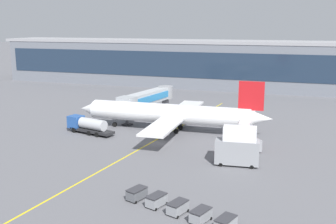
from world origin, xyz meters
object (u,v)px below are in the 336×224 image
(fuel_tanker, at_px, (88,125))
(baggage_cart_3, at_px, (201,215))
(catering_lift, at_px, (238,147))
(baggage_cart_2, at_px, (178,207))
(baggage_cart_0, at_px, (137,194))
(main_airliner, at_px, (170,114))
(crew_van, at_px, (250,143))
(baggage_cart_1, at_px, (156,200))
(baggage_cart_4, at_px, (226,224))

(fuel_tanker, height_order, baggage_cart_3, fuel_tanker)
(catering_lift, relative_size, baggage_cart_2, 2.35)
(fuel_tanker, height_order, baggage_cart_0, fuel_tanker)
(baggage_cart_3, bearing_deg, baggage_cart_0, 161.61)
(baggage_cart_0, bearing_deg, fuel_tanker, 130.54)
(fuel_tanker, xyz_separation_m, baggage_cart_2, (28.19, -27.88, -0.96))
(main_airliner, height_order, baggage_cart_3, main_airliner)
(crew_van, distance_m, baggage_cart_3, 28.40)
(baggage_cart_1, distance_m, baggage_cart_3, 6.40)
(crew_van, xyz_separation_m, catering_lift, (-0.81, -8.55, 1.75))
(crew_van, distance_m, baggage_cart_0, 27.51)
(catering_lift, distance_m, baggage_cart_4, 21.05)
(main_airliner, xyz_separation_m, fuel_tanker, (-15.40, -7.08, -1.98))
(crew_van, distance_m, baggage_cart_1, 27.44)
(fuel_tanker, bearing_deg, baggage_cart_4, -41.11)
(fuel_tanker, height_order, crew_van, fuel_tanker)
(main_airliner, xyz_separation_m, baggage_cart_3, (15.83, -35.97, -2.94))
(crew_van, xyz_separation_m, baggage_cart_4, (1.40, -29.36, -0.53))
(baggage_cart_1, bearing_deg, crew_van, 73.69)
(baggage_cart_0, xyz_separation_m, baggage_cart_3, (9.11, -3.03, 0.00))
(baggage_cart_1, bearing_deg, baggage_cart_4, -18.39)
(main_airliner, distance_m, baggage_cart_4, 41.62)
(baggage_cart_1, xyz_separation_m, baggage_cart_3, (6.07, -2.02, 0.00))
(catering_lift, height_order, baggage_cart_4, catering_lift)
(fuel_tanker, height_order, catering_lift, catering_lift)
(baggage_cart_2, distance_m, baggage_cart_4, 6.40)
(main_airliner, relative_size, baggage_cart_4, 13.75)
(baggage_cart_3, distance_m, baggage_cart_4, 3.20)
(crew_van, relative_size, baggage_cart_4, 1.76)
(baggage_cart_1, xyz_separation_m, baggage_cart_2, (3.04, -1.01, 0.00))
(main_airliner, bearing_deg, crew_van, -23.57)
(baggage_cart_2, xyz_separation_m, baggage_cart_3, (3.04, -1.01, 0.00))
(crew_van, relative_size, baggage_cart_2, 1.76)
(baggage_cart_2, height_order, baggage_cart_4, same)
(baggage_cart_2, xyz_separation_m, baggage_cart_4, (6.07, -2.02, 0.00))
(crew_van, xyz_separation_m, baggage_cart_0, (-10.74, -25.32, -0.53))
(catering_lift, bearing_deg, baggage_cart_2, -101.62)
(catering_lift, distance_m, baggage_cart_2, 19.31)
(fuel_tanker, distance_m, baggage_cart_0, 34.04)
(baggage_cart_2, bearing_deg, main_airliner, 110.10)
(baggage_cart_0, bearing_deg, main_airliner, 101.53)
(main_airliner, relative_size, baggage_cart_2, 13.75)
(main_airliner, height_order, baggage_cart_0, main_airliner)
(main_airliner, relative_size, crew_van, 7.81)
(baggage_cart_2, relative_size, baggage_cart_4, 1.00)
(crew_van, height_order, catering_lift, catering_lift)
(main_airliner, bearing_deg, baggage_cart_0, -78.47)
(main_airliner, bearing_deg, baggage_cart_2, -69.90)
(catering_lift, relative_size, baggage_cart_3, 2.35)
(catering_lift, relative_size, baggage_cart_0, 2.35)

